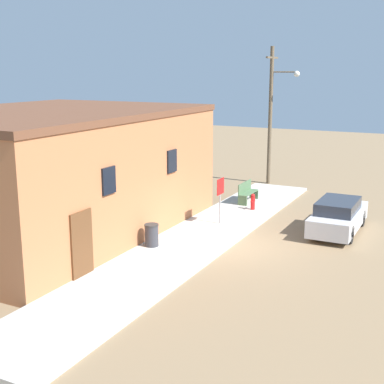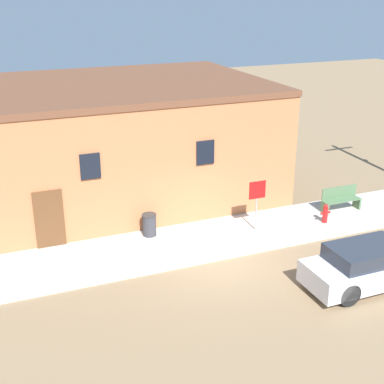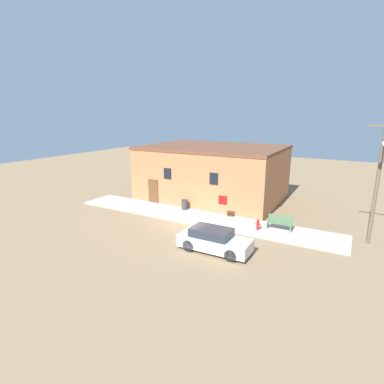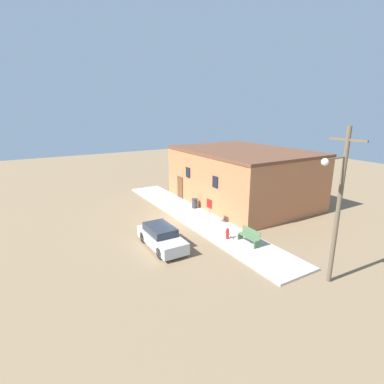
{
  "view_description": "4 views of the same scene",
  "coord_description": "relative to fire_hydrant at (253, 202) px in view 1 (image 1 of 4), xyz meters",
  "views": [
    {
      "loc": [
        -17.6,
        -7.16,
        6.41
      ],
      "look_at": [
        -0.44,
        1.49,
        2.0
      ],
      "focal_mm": 50.0,
      "sensor_mm": 36.0,
      "label": 1
    },
    {
      "loc": [
        -6.87,
        -14.35,
        8.67
      ],
      "look_at": [
        -0.44,
        1.49,
        2.0
      ],
      "focal_mm": 50.0,
      "sensor_mm": 36.0,
      "label": 2
    },
    {
      "loc": [
        10.15,
        -17.62,
        7.64
      ],
      "look_at": [
        -0.44,
        1.49,
        2.0
      ],
      "focal_mm": 28.0,
      "sensor_mm": 36.0,
      "label": 3
    },
    {
      "loc": [
        19.32,
        -10.25,
        8.35
      ],
      "look_at": [
        -0.44,
        1.49,
        2.0
      ],
      "focal_mm": 28.0,
      "sensor_mm": 36.0,
      "label": 4
    }
  ],
  "objects": [
    {
      "name": "ground_plane",
      "position": [
        -4.87,
        -1.04,
        -0.51
      ],
      "size": [
        80.0,
        80.0,
        0.0
      ],
      "primitive_type": "plane",
      "color": "#846B4C"
    },
    {
      "name": "sidewalk",
      "position": [
        -4.87,
        0.45,
        -0.44
      ],
      "size": [
        21.0,
        2.98,
        0.13
      ],
      "color": "#BCB7AD",
      "rests_on": "ground"
    },
    {
      "name": "brick_building",
      "position": [
        -6.33,
        6.4,
        1.94
      ],
      "size": [
        12.31,
        9.05,
        4.88
      ],
      "color": "#B26B42",
      "rests_on": "ground"
    },
    {
      "name": "fire_hydrant",
      "position": [
        0.0,
        0.0,
        0.0
      ],
      "size": [
        0.41,
        0.2,
        0.74
      ],
      "color": "red",
      "rests_on": "sidewalk"
    },
    {
      "name": "stop_sign",
      "position": [
        -2.77,
        0.42,
        0.97
      ],
      "size": [
        0.66,
        0.06,
        1.92
      ],
      "color": "gray",
      "rests_on": "sidewalk"
    },
    {
      "name": "bench",
      "position": [
        1.26,
        0.77,
        0.1
      ],
      "size": [
        1.63,
        0.44,
        0.97
      ],
      "color": "#4C6B47",
      "rests_on": "sidewalk"
    },
    {
      "name": "trash_bin",
      "position": [
        -6.57,
        1.46,
        0.04
      ],
      "size": [
        0.52,
        0.52,
        0.82
      ],
      "color": "#333338",
      "rests_on": "sidewalk"
    },
    {
      "name": "utility_pole",
      "position": [
        6.49,
        1.34,
        3.71
      ],
      "size": [
        1.8,
        1.69,
        7.67
      ],
      "color": "brown",
      "rests_on": "ground"
    },
    {
      "name": "parked_car",
      "position": [
        -1.34,
        -4.14,
        0.16
      ],
      "size": [
        4.19,
        1.63,
        1.37
      ],
      "color": "black",
      "rests_on": "ground"
    }
  ]
}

